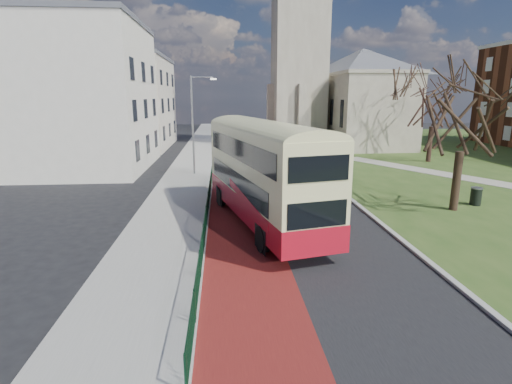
{
  "coord_description": "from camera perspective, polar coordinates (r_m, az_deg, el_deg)",
  "views": [
    {
      "loc": [
        -2.03,
        -15.69,
        6.55
      ],
      "look_at": [
        -0.47,
        3.07,
        2.0
      ],
      "focal_mm": 28.0,
      "sensor_mm": 36.0,
      "label": 1
    }
  ],
  "objects": [
    {
      "name": "kerb_east",
      "position": [
        39.1,
        7.35,
        3.93
      ],
      "size": [
        0.25,
        80.0,
        0.13
      ],
      "primitive_type": "cube",
      "color": "#999993",
      "rests_on": "ground"
    },
    {
      "name": "winter_tree_far",
      "position": [
        43.74,
        24.15,
        12.17
      ],
      "size": [
        8.01,
        8.01,
        9.1
      ],
      "rotation": [
        0.0,
        0.0,
        -0.37
      ],
      "color": "#311E18",
      "rests_on": "grass_green"
    },
    {
      "name": "road_carriageway",
      "position": [
        36.46,
        0.9,
        3.24
      ],
      "size": [
        9.0,
        120.0,
        0.01
      ],
      "primitive_type": "cube",
      "color": "black",
      "rests_on": "ground"
    },
    {
      "name": "street_block_near",
      "position": [
        39.55,
        -22.93,
        12.49
      ],
      "size": [
        10.3,
        14.3,
        13.0
      ],
      "color": "silver",
      "rests_on": "ground"
    },
    {
      "name": "bus",
      "position": [
        20.36,
        1.08,
        3.34
      ],
      "size": [
        5.59,
        12.61,
        5.14
      ],
      "rotation": [
        0.0,
        0.0,
        0.23
      ],
      "color": "#A40F1E",
      "rests_on": "ground"
    },
    {
      "name": "street_block_far",
      "position": [
        55.02,
        -17.71,
        12.14
      ],
      "size": [
        10.3,
        16.3,
        11.5
      ],
      "color": "beige",
      "rests_on": "ground"
    },
    {
      "name": "bus_lane",
      "position": [
        36.3,
        -3.36,
        3.18
      ],
      "size": [
        3.4,
        120.0,
        0.01
      ],
      "primitive_type": "cube",
      "color": "#591414",
      "rests_on": "ground"
    },
    {
      "name": "winter_tree_near",
      "position": [
        25.28,
        27.79,
        11.2
      ],
      "size": [
        7.48,
        7.48,
        8.85
      ],
      "rotation": [
        0.0,
        0.0,
        -0.29
      ],
      "color": "#312318",
      "rests_on": "grass_green"
    },
    {
      "name": "grass_green",
      "position": [
        47.43,
        31.63,
        3.65
      ],
      "size": [
        40.0,
        80.0,
        0.04
      ],
      "primitive_type": "cube",
      "color": "#2F4C1B",
      "rests_on": "ground"
    },
    {
      "name": "pavement_west",
      "position": [
        36.4,
        -9.36,
        3.13
      ],
      "size": [
        4.0,
        120.0,
        0.12
      ],
      "primitive_type": "cube",
      "color": "gray",
      "rests_on": "ground"
    },
    {
      "name": "pedestrian_railing",
      "position": [
        20.61,
        -7.1,
        -3.44
      ],
      "size": [
        0.07,
        24.0,
        1.12
      ],
      "color": "#0B341E",
      "rests_on": "ground"
    },
    {
      "name": "ground",
      "position": [
        17.13,
        2.46,
        -8.91
      ],
      "size": [
        160.0,
        160.0,
        0.0
      ],
      "primitive_type": "plane",
      "color": "black",
      "rests_on": "ground"
    },
    {
      "name": "gothic_church",
      "position": [
        56.03,
        11.07,
        20.1
      ],
      "size": [
        16.38,
        18.0,
        40.0
      ],
      "color": "gray",
      "rests_on": "ground"
    },
    {
      "name": "kerb_west",
      "position": [
        36.29,
        -6.2,
        3.21
      ],
      "size": [
        0.25,
        120.0,
        0.13
      ],
      "primitive_type": "cube",
      "color": "#999993",
      "rests_on": "ground"
    },
    {
      "name": "streetlamp",
      "position": [
        33.83,
        -8.8,
        10.12
      ],
      "size": [
        2.13,
        0.18,
        8.0
      ],
      "color": "gray",
      "rests_on": "pavement_west"
    },
    {
      "name": "litter_bin",
      "position": [
        27.76,
        28.91,
        -0.53
      ],
      "size": [
        0.87,
        0.87,
        1.1
      ],
      "rotation": [
        0.0,
        0.0,
        -0.34
      ],
      "color": "black",
      "rests_on": "grass_green"
    }
  ]
}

